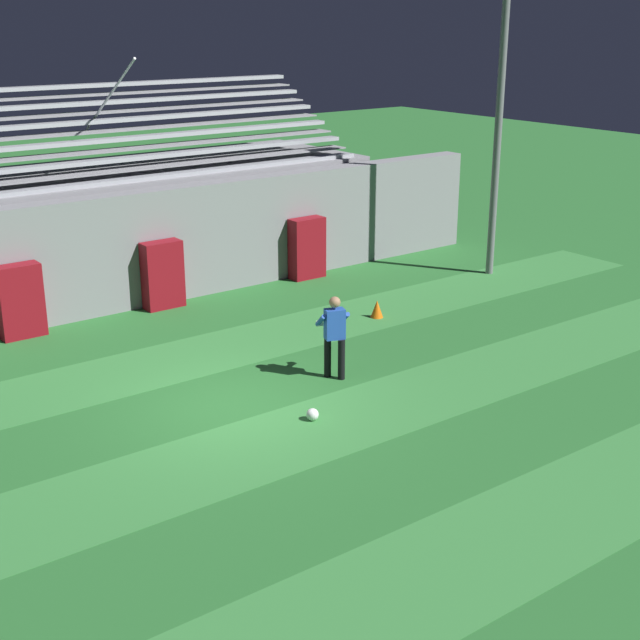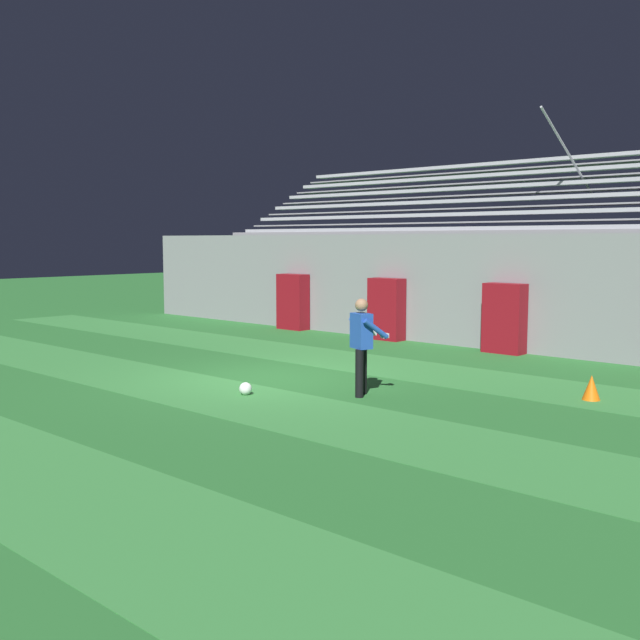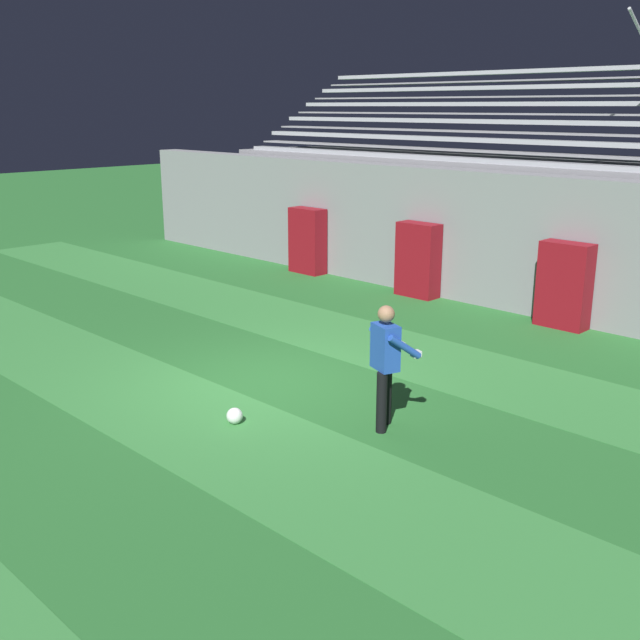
# 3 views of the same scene
# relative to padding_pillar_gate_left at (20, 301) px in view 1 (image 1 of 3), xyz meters

# --- Properties ---
(ground_plane) EXTENTS (80.00, 80.00, 0.00)m
(ground_plane) POSITION_rel_padding_pillar_gate_left_xyz_m (1.74, -5.95, -0.82)
(ground_plane) COLOR #286B2D
(turf_stripe_near) EXTENTS (28.00, 2.15, 0.01)m
(turf_stripe_near) POSITION_rel_padding_pillar_gate_left_xyz_m (1.74, -11.95, -0.82)
(turf_stripe_near) COLOR #38843D
(turf_stripe_near) RESTS_ON ground
(turf_stripe_mid) EXTENTS (28.00, 2.15, 0.01)m
(turf_stripe_mid) POSITION_rel_padding_pillar_gate_left_xyz_m (1.74, -7.65, -0.82)
(turf_stripe_mid) COLOR #38843D
(turf_stripe_mid) RESTS_ON ground
(turf_stripe_far) EXTENTS (28.00, 2.15, 0.01)m
(turf_stripe_far) POSITION_rel_padding_pillar_gate_left_xyz_m (1.74, -3.35, -0.82)
(turf_stripe_far) COLOR #38843D
(turf_stripe_far) RESTS_ON ground
(back_wall) EXTENTS (24.00, 0.60, 2.80)m
(back_wall) POSITION_rel_padding_pillar_gate_left_xyz_m (1.74, 0.55, 0.58)
(back_wall) COLOR gray
(back_wall) RESTS_ON ground
(padding_pillar_gate_left) EXTENTS (0.97, 0.44, 1.64)m
(padding_pillar_gate_left) POSITION_rel_padding_pillar_gate_left_xyz_m (0.00, 0.00, 0.00)
(padding_pillar_gate_left) COLOR maroon
(padding_pillar_gate_left) RESTS_ON ground
(padding_pillar_gate_right) EXTENTS (0.97, 0.44, 1.64)m
(padding_pillar_gate_right) POSITION_rel_padding_pillar_gate_left_xyz_m (3.48, 0.00, 0.00)
(padding_pillar_gate_right) COLOR maroon
(padding_pillar_gate_right) RESTS_ON ground
(padding_pillar_far_right) EXTENTS (0.97, 0.44, 1.64)m
(padding_pillar_far_right) POSITION_rel_padding_pillar_gate_left_xyz_m (7.79, 0.00, 0.00)
(padding_pillar_far_right) COLOR maroon
(padding_pillar_far_right) RESTS_ON ground
(bleacher_stand) EXTENTS (18.00, 4.75, 5.83)m
(bleacher_stand) POSITION_rel_padding_pillar_gate_left_xyz_m (1.74, 3.24, 0.69)
(bleacher_stand) COLOR gray
(bleacher_stand) RESTS_ON ground
(floodlight_pole) EXTENTS (0.90, 0.36, 8.17)m
(floodlight_pole) POSITION_rel_padding_pillar_gate_left_xyz_m (12.07, -2.67, 4.33)
(floodlight_pole) COLOR slate
(floodlight_pole) RESTS_ON ground
(goalkeeper) EXTENTS (0.70, 0.68, 1.67)m
(goalkeeper) POSITION_rel_padding_pillar_gate_left_xyz_m (4.07, -6.00, 0.13)
(goalkeeper) COLOR black
(goalkeeper) RESTS_ON ground
(soccer_ball) EXTENTS (0.22, 0.22, 0.22)m
(soccer_ball) POSITION_rel_padding_pillar_gate_left_xyz_m (2.56, -7.32, -0.71)
(soccer_ball) COLOR white
(soccer_ball) RESTS_ON ground
(traffic_cone) EXTENTS (0.30, 0.30, 0.42)m
(traffic_cone) POSITION_rel_padding_pillar_gate_left_xyz_m (7.12, -3.70, -0.61)
(traffic_cone) COLOR orange
(traffic_cone) RESTS_ON ground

